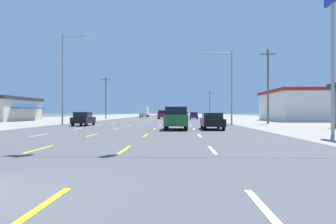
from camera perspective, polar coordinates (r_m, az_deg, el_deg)
name	(u,v)px	position (r m, az deg, el deg)	size (l,w,h in m)	color
ground_plane	(162,119)	(71.19, -1.08, -1.28)	(572.00, 572.00, 0.00)	#4C4C4F
lot_apron_left	(59,119)	(76.65, -19.89, -1.19)	(28.00, 440.00, 0.01)	gray
lot_apron_right	(269,119)	(74.06, 18.42, -1.23)	(28.00, 440.00, 0.01)	gray
lane_markings	(168,116)	(109.64, 0.04, -0.85)	(10.64, 227.60, 0.01)	white
signal_span_wire	(89,36)	(14.80, -14.60, 13.76)	(27.56, 0.53, 8.72)	brown
suv_inner_right_nearest	(176,118)	(26.53, 1.54, -1.10)	(1.98, 4.90, 1.98)	#235B2D
sedan_far_right_near	(212,121)	(26.89, 8.31, -1.66)	(1.80, 4.50, 1.46)	black
hatchback_far_left_mid	(83,119)	(35.43, -15.66, -1.23)	(1.72, 3.90, 1.54)	black
hatchback_far_right_midfar	(194,116)	(68.05, 4.86, -0.68)	(1.72, 3.90, 1.54)	#4C196B
suv_center_turn_far	(162,114)	(70.60, -1.07, -0.46)	(1.98, 4.90, 1.98)	maroon
box_truck_far_left_farther	(144,111)	(94.02, -4.49, 0.13)	(2.40, 7.20, 3.23)	#B28C33
hatchback_far_right_farthest	(186,114)	(130.89, 3.46, -0.39)	(1.72, 3.90, 1.54)	white
storefront_left_row_1	(0,109)	(60.97, -29.13, 0.52)	(10.83, 13.64, 4.18)	beige
storefront_right_row_1	(307,105)	(59.12, 24.71, 1.12)	(13.57, 15.38, 5.41)	silver
pole_sign_right_row_0	(333,16)	(23.91, 28.62, 15.56)	(0.24, 2.04, 10.58)	gray
streetlight_left_row_0	(65,74)	(38.81, -18.88, 6.80)	(3.46, 0.26, 10.87)	gray
streetlight_right_row_0	(228,82)	(36.62, 11.17, 5.65)	(4.22, 0.26, 8.78)	gray
utility_pole_right_row_0	(268,85)	(42.38, 18.31, 4.83)	(2.20, 0.26, 9.85)	brown
utility_pole_left_row_1	(106,97)	(72.43, -11.63, 2.77)	(2.20, 0.26, 9.79)	brown
utility_pole_right_row_2	(210,103)	(107.02, 7.85, 1.62)	(2.20, 0.26, 8.91)	brown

